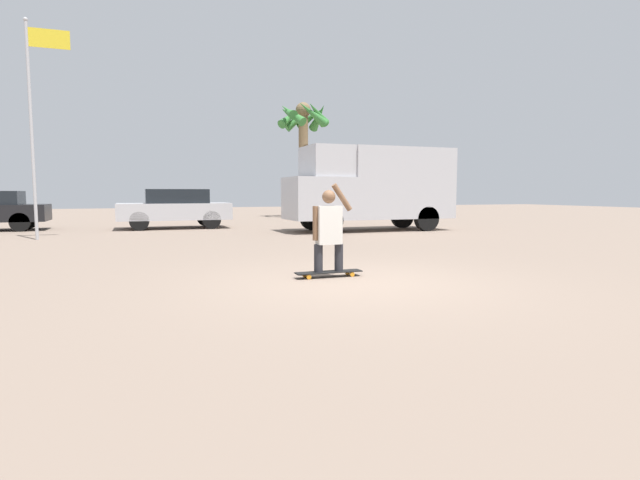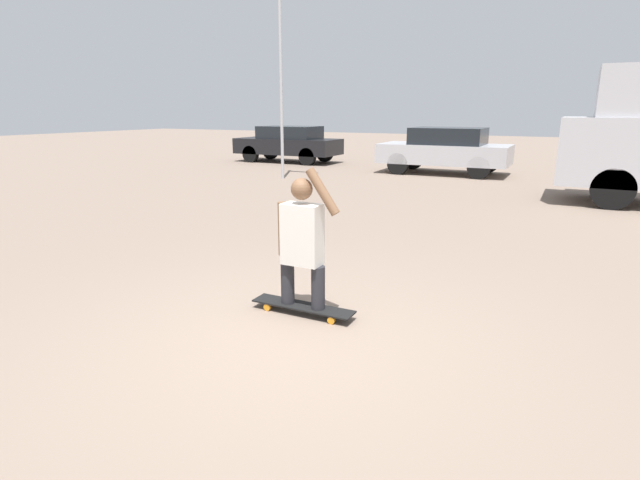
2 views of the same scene
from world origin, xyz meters
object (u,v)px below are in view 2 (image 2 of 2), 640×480
object	(u,v)px
parked_car_silver	(445,149)
flagpole	(284,53)
skateboard	(303,307)
person_skateboarder	(302,238)
parked_car_black	(288,143)

from	to	relation	value
parked_car_silver	flagpole	world-z (taller)	flagpole
skateboard	flagpole	distance (m)	11.06
flagpole	person_skateboarder	bearing A→B (deg)	-58.23
person_skateboarder	parked_car_black	size ratio (longest dim) A/B	0.34
skateboard	parked_car_black	size ratio (longest dim) A/B	0.26
person_skateboarder	parked_car_silver	distance (m)	12.46
person_skateboarder	parked_car_black	distance (m)	15.55
parked_car_black	flagpole	bearing A→B (deg)	-60.51
parked_car_silver	parked_car_black	world-z (taller)	parked_car_silver
skateboard	parked_car_black	xyz separation A→B (m)	(-8.02, 13.33, 0.68)
skateboard	person_skateboarder	bearing A→B (deg)	-180.00
skateboard	parked_car_silver	size ratio (longest dim) A/B	0.27
parked_car_black	flagpole	world-z (taller)	flagpole
person_skateboarder	parked_car_silver	xyz separation A→B (m)	(-1.51, 12.36, -0.02)
skateboard	flagpole	bearing A→B (deg)	121.78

